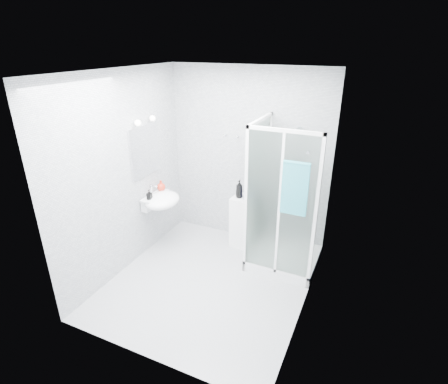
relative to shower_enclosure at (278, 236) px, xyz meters
The scene contains 12 objects.
room 1.33m from the shower_enclosure, 131.13° to the right, with size 2.40×2.60×2.60m.
shower_enclosure is the anchor object (origin of this frame).
wall_basin 1.72m from the shower_enclosure, 169.19° to the right, with size 0.46×0.56×0.35m.
mirror 2.16m from the shower_enclosure, behind, with size 0.02×0.60×0.70m, color white.
vanity_lights 2.35m from the shower_enclosure, behind, with size 0.10×0.40×0.08m.
wall_hooks 1.57m from the shower_enclosure, 151.98° to the left, with size 0.23×0.06×0.03m.
storage_cabinet 0.68m from the shower_enclosure, 155.54° to the left, with size 0.35×0.36×0.79m.
hand_towel 1.03m from the shower_enclosure, 57.50° to the right, with size 0.30×0.04×0.65m.
shampoo_bottle_a 0.87m from the shower_enclosure, 159.59° to the left, with size 0.10×0.10×0.27m, color black.
shampoo_bottle_b 0.76m from the shower_enclosure, 154.96° to the left, with size 0.10×0.11×0.23m, color #0C1148.
soap_dispenser_orange 1.83m from the shower_enclosure, behind, with size 0.12×0.12×0.16m, color red.
soap_dispenser_black 1.85m from the shower_enclosure, 164.65° to the right, with size 0.06×0.06×0.14m, color black.
Camera 1 is at (1.70, -3.28, 2.88)m, focal length 28.00 mm.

